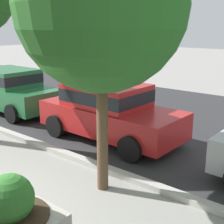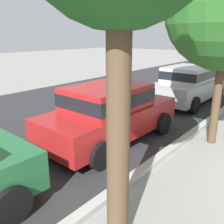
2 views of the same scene
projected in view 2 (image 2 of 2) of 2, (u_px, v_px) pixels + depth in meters
name	position (u px, v px, depth m)	size (l,w,h in m)	color
street_surface	(60.00, 114.00, 9.13)	(60.00, 9.00, 0.01)	#2D2D30
curb_stone	(174.00, 146.00, 6.31)	(60.00, 0.20, 0.12)	#B2AFA8
parked_car_red	(109.00, 111.00, 6.58)	(4.13, 1.97, 1.56)	#B21E1E
parked_car_silver	(188.00, 84.00, 10.38)	(4.13, 1.97, 1.56)	#B7B7BC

